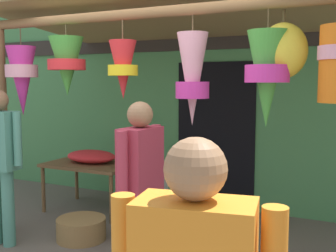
{
  "coord_description": "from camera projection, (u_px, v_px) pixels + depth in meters",
  "views": [
    {
      "loc": [
        1.97,
        -3.25,
        1.73
      ],
      "look_at": [
        -0.09,
        0.97,
        1.23
      ],
      "focal_mm": 44.67,
      "sensor_mm": 36.0,
      "label": 1
    }
  ],
  "objects": [
    {
      "name": "flower_heap_on_table",
      "position": [
        92.0,
        156.0,
        5.6
      ],
      "size": [
        0.7,
        0.49,
        0.16
      ],
      "color": "red",
      "rests_on": "display_table"
    },
    {
      "name": "wicker_basket_by_table",
      "position": [
        81.0,
        229.0,
        4.6
      ],
      "size": [
        0.54,
        0.54,
        0.24
      ],
      "primitive_type": "cylinder",
      "color": "olive",
      "rests_on": "ground_plane"
    },
    {
      "name": "market_stall_canopy",
      "position": [
        191.0,
        33.0,
        4.43
      ],
      "size": [
        4.36,
        2.53,
        2.66
      ],
      "color": "brown",
      "rests_on": "ground_plane"
    },
    {
      "name": "shop_facade",
      "position": [
        215.0,
        74.0,
        5.78
      ],
      "size": [
        12.1,
        0.29,
        3.68
      ],
      "color": "#47844C",
      "rests_on": "ground_plane"
    },
    {
      "name": "vendor_in_orange",
      "position": [
        141.0,
        180.0,
        3.45
      ],
      "size": [
        0.24,
        0.59,
        1.57
      ],
      "color": "#B23347",
      "rests_on": "ground_plane"
    },
    {
      "name": "display_table",
      "position": [
        92.0,
        167.0,
        5.6
      ],
      "size": [
        1.18,
        0.8,
        0.65
      ],
      "color": "brown",
      "rests_on": "ground_plane"
    },
    {
      "name": "folding_chair",
      "position": [
        153.0,
        195.0,
        4.53
      ],
      "size": [
        0.47,
        0.47,
        0.84
      ],
      "color": "beige",
      "rests_on": "ground_plane"
    },
    {
      "name": "shopper_by_bananas",
      "position": [
        0.0,
        154.0,
        4.37
      ],
      "size": [
        0.59,
        0.23,
        1.65
      ],
      "color": "#4C8E7A",
      "rests_on": "ground_plane"
    }
  ]
}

